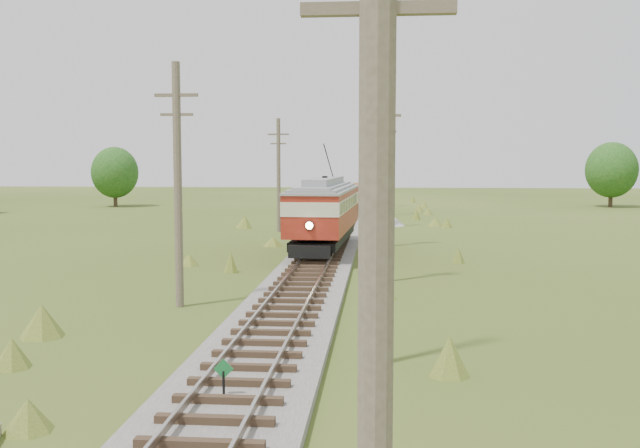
# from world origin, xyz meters

# --- Properties ---
(ground) EXTENTS (260.00, 260.00, 0.00)m
(ground) POSITION_xyz_m (0.00, 0.00, 0.00)
(ground) COLOR #334916
(ground) RESTS_ON ground
(railbed_main) EXTENTS (3.60, 96.00, 0.57)m
(railbed_main) POSITION_xyz_m (0.00, 34.00, 0.19)
(railbed_main) COLOR #605B54
(railbed_main) RESTS_ON ground
(switch_marker) EXTENTS (0.45, 0.06, 1.08)m
(switch_marker) POSITION_xyz_m (-0.20, 1.50, 0.63)
(switch_marker) COLOR black
(switch_marker) RESTS_ON ground
(streetcar) EXTENTS (3.51, 12.87, 5.84)m
(streetcar) POSITION_xyz_m (-0.00, 27.51, 2.70)
(streetcar) COLOR black
(streetcar) RESTS_ON ground
(gondola) EXTENTS (2.69, 7.38, 2.42)m
(gondola) POSITION_xyz_m (0.00, 61.71, 1.87)
(gondola) COLOR black
(gondola) RESTS_ON ground
(gravel_pile) EXTENTS (3.24, 3.44, 1.18)m
(gravel_pile) POSITION_xyz_m (3.74, 46.59, 0.55)
(gravel_pile) COLOR gray
(gravel_pile) RESTS_ON ground
(utility_pole_r_0) EXTENTS (1.60, 0.30, 8.50)m
(utility_pole_r_0) POSITION_xyz_m (3.20, -8.00, 4.37)
(utility_pole_r_0) COLOR brown
(utility_pole_r_0) RESTS_ON ground
(utility_pole_r_1) EXTENTS (0.30, 0.30, 8.80)m
(utility_pole_r_1) POSITION_xyz_m (3.10, 5.00, 4.40)
(utility_pole_r_1) COLOR brown
(utility_pole_r_1) RESTS_ON ground
(utility_pole_r_2) EXTENTS (1.60, 0.30, 8.60)m
(utility_pole_r_2) POSITION_xyz_m (3.30, 18.00, 4.42)
(utility_pole_r_2) COLOR brown
(utility_pole_r_2) RESTS_ON ground
(utility_pole_r_3) EXTENTS (1.60, 0.30, 9.00)m
(utility_pole_r_3) POSITION_xyz_m (3.20, 31.00, 4.63)
(utility_pole_r_3) COLOR brown
(utility_pole_r_3) RESTS_ON ground
(utility_pole_r_4) EXTENTS (1.60, 0.30, 8.40)m
(utility_pole_r_4) POSITION_xyz_m (3.00, 44.00, 4.32)
(utility_pole_r_4) COLOR brown
(utility_pole_r_4) RESTS_ON ground
(utility_pole_r_5) EXTENTS (1.60, 0.30, 8.90)m
(utility_pole_r_5) POSITION_xyz_m (3.40, 57.00, 4.58)
(utility_pole_r_5) COLOR brown
(utility_pole_r_5) RESTS_ON ground
(utility_pole_r_6) EXTENTS (1.60, 0.30, 8.70)m
(utility_pole_r_6) POSITION_xyz_m (3.20, 70.00, 4.47)
(utility_pole_r_6) COLOR brown
(utility_pole_r_6) RESTS_ON ground
(utility_pole_l_a) EXTENTS (1.60, 0.30, 9.00)m
(utility_pole_l_a) POSITION_xyz_m (-4.20, 12.00, 4.63)
(utility_pole_l_a) COLOR brown
(utility_pole_l_a) RESTS_ON ground
(utility_pole_l_b) EXTENTS (1.60, 0.30, 8.60)m
(utility_pole_l_b) POSITION_xyz_m (-4.50, 40.00, 4.42)
(utility_pole_l_b) COLOR brown
(utility_pole_l_b) RESTS_ON ground
(tree_mid_a) EXTENTS (5.46, 5.46, 7.03)m
(tree_mid_a) POSITION_xyz_m (-28.00, 68.00, 4.02)
(tree_mid_a) COLOR #38281C
(tree_mid_a) RESTS_ON ground
(tree_mid_b) EXTENTS (5.88, 5.88, 7.57)m
(tree_mid_b) POSITION_xyz_m (30.00, 72.00, 4.33)
(tree_mid_b) COLOR #38281C
(tree_mid_b) RESTS_ON ground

